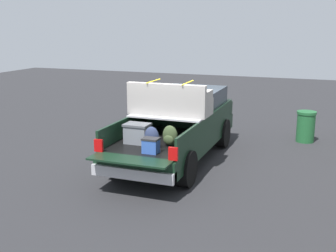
{
  "coord_description": "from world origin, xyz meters",
  "views": [
    {
      "loc": [
        -10.65,
        -3.8,
        3.65
      ],
      "look_at": [
        -0.6,
        0.0,
        1.1
      ],
      "focal_mm": 46.02,
      "sensor_mm": 36.0,
      "label": 1
    }
  ],
  "objects": [
    {
      "name": "pickup_truck",
      "position": [
        0.35,
        0.0,
        0.96
      ],
      "size": [
        6.05,
        2.07,
        2.23
      ],
      "color": "black",
      "rests_on": "ground_plane"
    },
    {
      "name": "trash_can",
      "position": [
        3.27,
        -3.2,
        0.5
      ],
      "size": [
        0.6,
        0.6,
        0.98
      ],
      "color": "#1E592D",
      "rests_on": "ground_plane"
    },
    {
      "name": "ground_plane",
      "position": [
        0.0,
        0.0,
        0.0
      ],
      "size": [
        40.0,
        40.0,
        0.0
      ],
      "primitive_type": "plane",
      "color": "#262628"
    }
  ]
}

